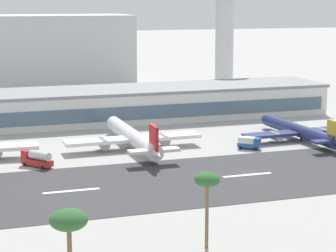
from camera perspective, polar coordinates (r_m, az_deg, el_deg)
The scene contains 12 objects.
ground_plane at distance 149.68m, azimuth 7.19°, elevation -4.25°, with size 1400.00×1400.00×0.00m, color #A8A8A3.
runway_strip at distance 148.78m, azimuth 7.35°, elevation -4.33°, with size 800.00×38.14×0.08m, color #38383A.
runway_centreline_dash_3 at distance 136.81m, azimuth -8.61°, elevation -5.73°, with size 12.00×1.20×0.01m, color white.
runway_centreline_dash_4 at distance 148.45m, azimuth 7.09°, elevation -4.34°, with size 12.00×1.20×0.01m, color white.
terminal_building at distance 213.35m, azimuth -6.08°, elevation 1.87°, with size 157.95×26.16×10.65m.
control_tower at distance 276.04m, azimuth 5.09°, elevation 9.52°, with size 15.96×15.96×51.80m.
airliner_red_tail_gate_1 at distance 171.75m, azimuth -3.04°, elevation -1.10°, with size 37.37×47.20×9.85m.
airliner_gold_tail_gate_2 at distance 186.26m, azimuth 11.79°, elevation -0.49°, with size 35.18×40.58×8.47m.
service_fuel_truck_0 at distance 157.47m, azimuth -11.62°, elevation -2.86°, with size 7.34×8.26×3.95m.
service_box_truck_1 at distance 173.87m, azimuth 7.26°, elevation -1.47°, with size 6.16×5.67×3.25m.
palm_tree_0 at distance 102.31m, azimuth 3.52°, elevation -5.05°, with size 4.18×4.18×12.67m.
palm_tree_2 at distance 82.18m, azimuth -8.83°, elevation -8.55°, with size 4.89×4.89×13.78m.
Camera 1 is at (-61.94, -130.40, 39.53)m, focal length 68.37 mm.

